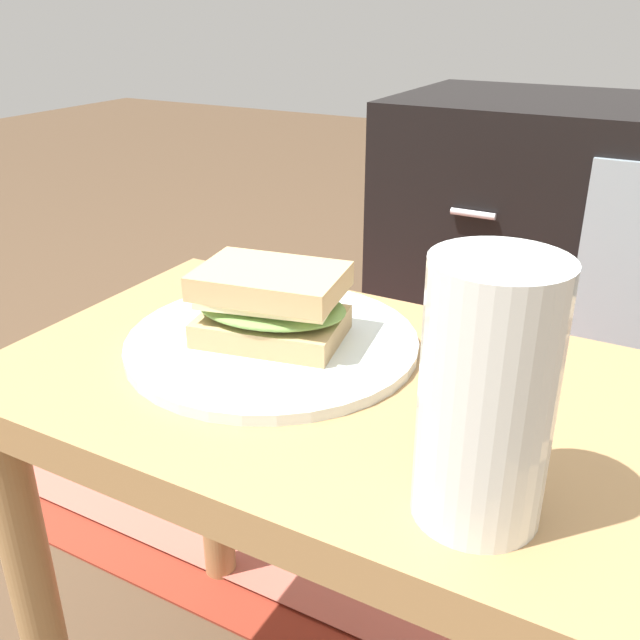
% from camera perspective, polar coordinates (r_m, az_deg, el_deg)
% --- Properties ---
extents(side_table, '(0.56, 0.36, 0.46)m').
position_cam_1_polar(side_table, '(0.66, 0.18, -11.26)').
color(side_table, '#A37A4C').
rests_on(side_table, ground).
extents(tv_cabinet, '(0.96, 0.46, 0.58)m').
position_cam_1_polar(tv_cabinet, '(1.49, 24.25, 4.28)').
color(tv_cabinet, black).
rests_on(tv_cabinet, ground).
extents(area_rug, '(1.19, 0.73, 0.01)m').
position_cam_1_polar(area_rug, '(1.33, -5.25, -9.96)').
color(area_rug, maroon).
rests_on(area_rug, ground).
extents(plate, '(0.27, 0.27, 0.01)m').
position_cam_1_polar(plate, '(0.65, -3.85, -1.77)').
color(plate, silver).
rests_on(plate, side_table).
extents(sandwich_front, '(0.15, 0.12, 0.07)m').
position_cam_1_polar(sandwich_front, '(0.64, -3.95, 1.28)').
color(sandwich_front, tan).
rests_on(sandwich_front, plate).
extents(beer_glass, '(0.08, 0.08, 0.17)m').
position_cam_1_polar(beer_glass, '(0.43, 13.26, -6.05)').
color(beer_glass, silver).
rests_on(beer_glass, side_table).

